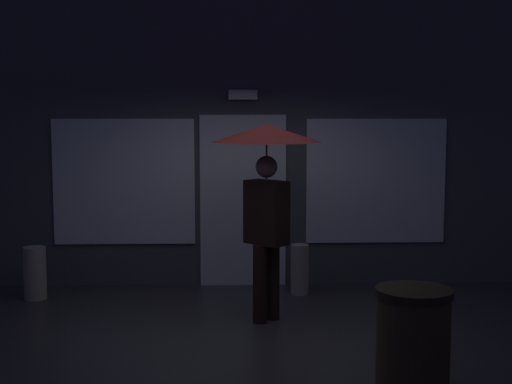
# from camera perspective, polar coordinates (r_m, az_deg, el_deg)

# --- Properties ---
(ground_plane) EXTENTS (18.00, 18.00, 0.00)m
(ground_plane) POSITION_cam_1_polar(r_m,az_deg,el_deg) (7.31, -0.74, -11.37)
(ground_plane) COLOR #38353A
(building_facade) EXTENTS (10.39, 0.48, 3.99)m
(building_facade) POSITION_cam_1_polar(r_m,az_deg,el_deg) (9.32, -1.06, 4.79)
(building_facade) COLOR #4C4C56
(building_facade) RESTS_ON ground
(person_with_umbrella) EXTENTS (1.16, 1.16, 2.10)m
(person_with_umbrella) POSITION_cam_1_polar(r_m,az_deg,el_deg) (7.52, 0.84, 2.13)
(person_with_umbrella) COLOR black
(person_with_umbrella) RESTS_ON ground
(sidewalk_bollard) EXTENTS (0.22, 0.22, 0.62)m
(sidewalk_bollard) POSITION_cam_1_polar(r_m,az_deg,el_deg) (8.88, 3.50, -6.16)
(sidewalk_bollard) COLOR #B2A899
(sidewalk_bollard) RESTS_ON ground
(sidewalk_bollard_2) EXTENTS (0.26, 0.26, 0.63)m
(sidewalk_bollard_2) POSITION_cam_1_polar(r_m,az_deg,el_deg) (9.02, -17.16, -6.18)
(sidewalk_bollard_2) COLOR #B2A899
(sidewalk_bollard_2) RESTS_ON ground
(trash_bin) EXTENTS (0.61, 0.61, 0.85)m
(trash_bin) POSITION_cam_1_polar(r_m,az_deg,el_deg) (5.91, 12.38, -11.48)
(trash_bin) COLOR #473823
(trash_bin) RESTS_ON ground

